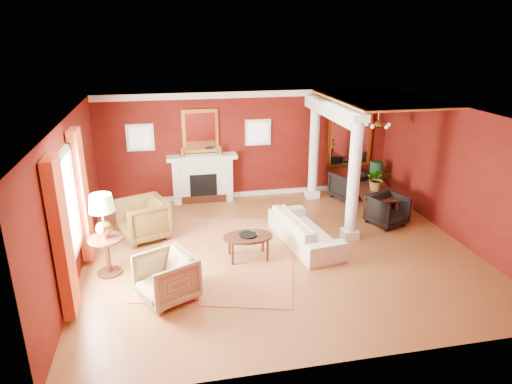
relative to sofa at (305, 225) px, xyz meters
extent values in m
plane|color=brown|center=(-0.63, -0.23, -0.44)|extent=(8.00, 8.00, 0.00)
cube|color=#58120C|center=(-0.63, 3.27, 1.01)|extent=(8.00, 0.04, 2.90)
cube|color=#58120C|center=(-0.63, -3.73, 1.01)|extent=(8.00, 0.04, 2.90)
cube|color=#58120C|center=(-4.63, -0.23, 1.01)|extent=(0.04, 7.00, 2.90)
cube|color=#58120C|center=(3.37, -0.23, 1.01)|extent=(0.04, 7.00, 2.90)
cube|color=white|center=(-0.63, -0.23, 2.46)|extent=(8.00, 7.00, 0.04)
cube|color=white|center=(-1.93, 3.10, 0.16)|extent=(1.60, 0.34, 1.20)
cube|color=black|center=(-1.93, 2.92, 0.01)|extent=(0.72, 0.03, 0.70)
cube|color=black|center=(-1.93, 2.92, -0.34)|extent=(1.20, 0.05, 0.20)
cube|color=white|center=(-1.93, 3.06, 0.80)|extent=(1.85, 0.42, 0.10)
cube|color=white|center=(-2.63, 3.07, 0.16)|extent=(0.16, 0.40, 1.20)
cube|color=white|center=(-1.23, 3.07, 0.16)|extent=(0.16, 0.40, 1.20)
cube|color=yellow|center=(-1.93, 3.23, 1.46)|extent=(0.95, 0.06, 1.15)
cube|color=white|center=(-1.93, 3.19, 1.46)|extent=(0.78, 0.02, 0.98)
cube|color=white|center=(-3.48, 3.24, 1.36)|extent=(0.70, 0.06, 0.70)
cube|color=white|center=(-3.48, 3.20, 1.36)|extent=(0.54, 0.02, 0.54)
cube|color=white|center=(-0.38, 3.24, 1.36)|extent=(0.70, 0.06, 0.70)
cube|color=white|center=(-0.38, 3.20, 1.36)|extent=(0.54, 0.02, 0.54)
cube|color=white|center=(-4.61, -0.83, 1.11)|extent=(0.03, 1.30, 1.70)
cube|color=white|center=(-4.58, -1.53, 1.11)|extent=(0.08, 0.10, 1.90)
cube|color=white|center=(-4.58, -0.13, 1.11)|extent=(0.08, 0.10, 1.90)
cube|color=#B4401E|center=(-4.51, -1.83, 0.96)|extent=(0.18, 0.55, 2.60)
cube|color=#B4401E|center=(-4.51, 0.17, 0.96)|extent=(0.18, 0.55, 2.60)
cube|color=white|center=(1.07, 0.07, -0.34)|extent=(0.34, 0.34, 0.20)
cylinder|color=white|center=(1.07, 0.07, 1.01)|extent=(0.26, 0.26, 2.50)
cube|color=white|center=(1.07, 0.07, 2.28)|extent=(0.36, 0.36, 0.16)
cube|color=white|center=(1.07, 2.77, -0.34)|extent=(0.34, 0.34, 0.20)
cylinder|color=white|center=(1.07, 2.77, 1.01)|extent=(0.26, 0.26, 2.50)
cube|color=white|center=(1.07, 2.77, 2.28)|extent=(0.36, 0.36, 0.16)
cube|color=white|center=(1.07, 1.67, 2.18)|extent=(0.30, 3.20, 0.32)
cube|color=#C38539|center=(2.22, 1.52, 2.43)|extent=(2.30, 3.40, 0.04)
cube|color=yellow|center=(2.27, 3.23, 1.11)|extent=(1.30, 0.06, 1.70)
cube|color=white|center=(2.27, 3.19, 1.11)|extent=(1.10, 0.02, 1.50)
cylinder|color=#A96D35|center=(2.27, 1.57, 2.14)|extent=(0.02, 0.02, 0.65)
sphere|color=#A96D35|center=(2.27, 1.57, 1.81)|extent=(0.20, 0.20, 0.20)
sphere|color=beige|center=(2.55, 1.57, 1.78)|extent=(0.09, 0.09, 0.09)
sphere|color=beige|center=(2.36, 1.83, 1.78)|extent=(0.09, 0.09, 0.09)
sphere|color=beige|center=(2.04, 1.73, 1.78)|extent=(0.09, 0.09, 0.09)
sphere|color=beige|center=(2.04, 1.40, 1.78)|extent=(0.09, 0.09, 0.09)
sphere|color=beige|center=(2.36, 1.30, 1.78)|extent=(0.09, 0.09, 0.09)
cube|color=white|center=(-0.63, 3.23, 2.38)|extent=(8.00, 0.08, 0.16)
cube|color=white|center=(-0.63, 3.23, -0.38)|extent=(8.00, 0.08, 0.12)
cube|color=maroon|center=(-1.81, -0.18, -0.43)|extent=(3.75, 4.41, 0.02)
imported|color=white|center=(0.00, 0.00, 0.00)|extent=(0.96, 2.30, 0.87)
imported|color=black|center=(-3.45, 0.99, 0.06)|extent=(1.20, 1.23, 1.00)
imported|color=tan|center=(-2.99, -1.60, 0.02)|extent=(1.13, 1.16, 0.90)
cylinder|color=black|center=(-1.34, -0.43, 0.05)|extent=(1.01, 1.01, 0.05)
cylinder|color=black|center=(-1.70, -0.66, -0.21)|extent=(0.05, 0.05, 0.46)
cylinder|color=black|center=(-0.99, -0.66, -0.21)|extent=(0.05, 0.05, 0.46)
cylinder|color=black|center=(-1.70, -0.21, -0.21)|extent=(0.05, 0.05, 0.46)
cylinder|color=black|center=(-0.99, -0.21, -0.21)|extent=(0.05, 0.05, 0.46)
imported|color=black|center=(-1.33, -0.40, 0.20)|extent=(0.17, 0.09, 0.25)
cylinder|color=black|center=(-4.07, -0.49, -0.42)|extent=(0.47, 0.47, 0.04)
cylinder|color=black|center=(-4.07, -0.49, -0.07)|extent=(0.10, 0.10, 0.73)
cylinder|color=black|center=(-4.07, -0.49, 0.30)|extent=(0.65, 0.65, 0.04)
sphere|color=#A96D35|center=(-4.07, -0.49, 0.51)|extent=(0.30, 0.30, 0.30)
cylinder|color=#A96D35|center=(-4.07, -0.49, 0.73)|extent=(0.03, 0.03, 0.32)
cone|color=beige|center=(-4.07, -0.49, 1.02)|extent=(0.47, 0.47, 0.32)
imported|color=black|center=(2.30, 1.47, 0.02)|extent=(0.83, 1.70, 0.91)
imported|color=black|center=(2.23, 0.61, -0.03)|extent=(0.99, 0.96, 0.80)
imported|color=black|center=(2.01, 2.49, -0.02)|extent=(1.03, 1.00, 0.83)
sphere|color=#123B20|center=(2.87, 2.63, -0.24)|extent=(0.41, 0.41, 0.41)
cylinder|color=#123B20|center=(2.87, 2.63, 0.05)|extent=(0.37, 0.37, 0.97)
imported|color=#26591E|center=(2.32, 1.45, 0.70)|extent=(0.72, 0.75, 0.47)
camera|label=1|loc=(-2.84, -8.63, 4.02)|focal=32.00mm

